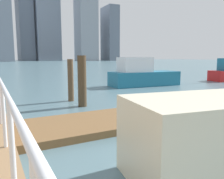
{
  "coord_description": "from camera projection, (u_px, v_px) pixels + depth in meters",
  "views": [
    {
      "loc": [
        -3.3,
        5.05,
        1.88
      ],
      "look_at": [
        0.0,
        11.19,
        0.88
      ],
      "focal_mm": 36.39,
      "sensor_mm": 36.0,
      "label": 1
    }
  ],
  "objects": [
    {
      "name": "ground_plane",
      "position": [
        48.0,
        86.0,
        14.84
      ],
      "size": [
        300.0,
        300.0,
        0.0
      ],
      "primitive_type": "plane",
      "color": "slate"
    },
    {
      "name": "skyline_tower_6",
      "position": [
        110.0,
        34.0,
        129.05
      ],
      "size": [
        6.91,
        13.63,
        30.0
      ],
      "primitive_type": "cube",
      "rotation": [
        0.0,
        0.0,
        -0.06
      ],
      "color": "slate",
      "rests_on": "ground_plane"
    },
    {
      "name": "moored_boat_1",
      "position": [
        142.0,
        75.0,
        14.97
      ],
      "size": [
        4.76,
        2.03,
        1.87
      ],
      "color": "#1E6B8C",
      "rests_on": "ground_plane"
    },
    {
      "name": "floating_dock",
      "position": [
        222.0,
        104.0,
        8.71
      ],
      "size": [
        15.94,
        2.0,
        0.18
      ],
      "primitive_type": "cube",
      "color": "brown",
      "rests_on": "ground_plane"
    },
    {
      "name": "dock_piling_0",
      "position": [
        82.0,
        81.0,
        8.61
      ],
      "size": [
        0.33,
        0.33,
        1.94
      ],
      "primitive_type": "cylinder",
      "color": "#473826",
      "rests_on": "ground_plane"
    },
    {
      "name": "dock_piling_2",
      "position": [
        71.0,
        80.0,
        9.69
      ],
      "size": [
        0.25,
        0.25,
        1.79
      ],
      "primitive_type": "cylinder",
      "color": "brown",
      "rests_on": "ground_plane"
    },
    {
      "name": "boardwalk_railing",
      "position": [
        0.0,
        92.0,
        4.3
      ],
      "size": [
        0.06,
        25.75,
        1.08
      ],
      "color": "white",
      "rests_on": "boardwalk"
    },
    {
      "name": "skyline_tower_5",
      "position": [
        86.0,
        7.0,
        120.82
      ],
      "size": [
        10.12,
        12.13,
        56.79
      ],
      "primitive_type": "cube",
      "rotation": [
        0.0,
        0.0,
        -0.02
      ],
      "color": "#8C939E",
      "rests_on": "ground_plane"
    }
  ]
}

